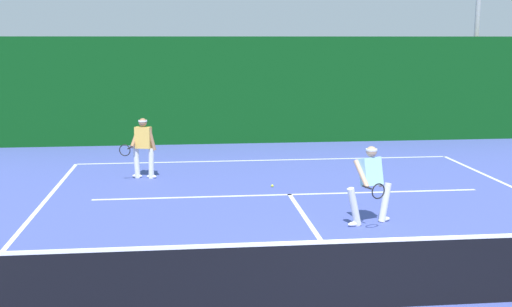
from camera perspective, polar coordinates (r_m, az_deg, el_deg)
court_line_baseline_far at (r=18.88m, az=0.91°, el=-0.59°), size 10.88×0.10×0.01m
court_line_service at (r=14.78m, az=2.99°, el=-3.64°), size 8.87×0.10×0.01m
court_line_centre at (r=11.80m, az=5.48°, el=-7.25°), size 0.10×6.40×0.01m
tennis_net at (r=8.71m, az=9.90°, el=-10.37°), size 11.92×0.09×1.06m
player_near at (r=12.47m, az=10.11°, el=-2.50°), size 1.00×0.95×1.52m
player_far at (r=16.58m, az=-9.96°, el=0.70°), size 0.90×0.87×1.54m
tennis_ball at (r=15.49m, az=1.45°, el=-2.87°), size 0.07×0.07×0.07m
back_fence_windscreen at (r=21.77m, az=-0.14°, el=5.60°), size 21.15×0.12×3.58m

